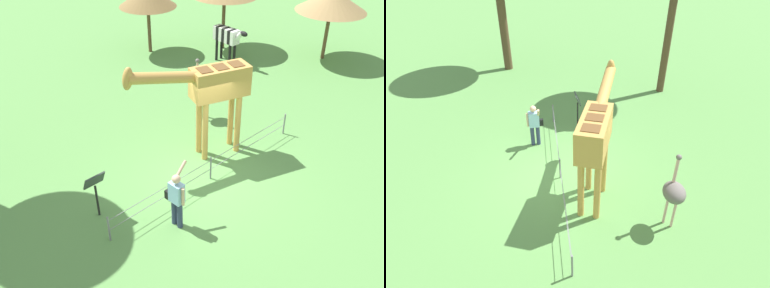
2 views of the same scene
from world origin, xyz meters
TOP-DOWN VIEW (x-y plane):
  - ground_plane at (0.00, 0.00)m, footprint 60.00×60.00m
  - giraffe at (-0.89, -0.81)m, footprint 3.68×1.72m
  - visitor at (1.96, 0.85)m, footprint 0.64×0.58m
  - zebra at (-6.55, -5.23)m, footprint 0.48×1.81m
  - ostrich at (-2.27, -2.59)m, footprint 0.70×0.56m
  - shade_hut_far at (-10.07, -2.50)m, footprint 3.04×3.04m
  - info_sign at (3.18, -0.82)m, footprint 0.56×0.21m
  - wire_fence at (0.00, 0.13)m, footprint 7.05×0.05m

SIDE VIEW (x-z plane):
  - ground_plane at x=0.00m, z-range 0.00..0.00m
  - wire_fence at x=0.00m, z-range 0.03..0.78m
  - visitor at x=1.96m, z-range 0.05..1.75m
  - info_sign at x=3.18m, z-range 0.29..1.61m
  - zebra at x=-6.55m, z-range 0.33..1.99m
  - ostrich at x=-2.27m, z-range 0.05..2.30m
  - giraffe at x=-0.89m, z-range 0.58..3.93m
  - shade_hut_far at x=-10.07m, z-range 1.07..4.13m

